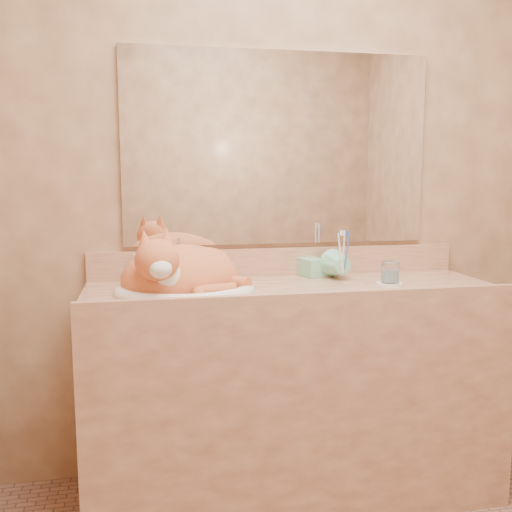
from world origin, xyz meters
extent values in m
cube|color=brown|center=(0.00, 1.00, 1.25)|extent=(2.40, 0.02, 2.50)
cube|color=white|center=(0.00, 0.99, 1.39)|extent=(1.30, 0.02, 0.80)
imported|color=#7DC9A1|center=(0.15, 0.89, 0.94)|extent=(0.10, 0.10, 0.17)
imported|color=#7DC9A1|center=(0.23, 0.80, 0.91)|extent=(0.13, 0.13, 0.11)
cylinder|color=white|center=(0.38, 0.68, 0.85)|extent=(0.11, 0.11, 0.01)
cylinder|color=white|center=(0.38, 0.68, 0.90)|extent=(0.07, 0.07, 0.08)
cylinder|color=silver|center=(-0.58, 0.90, 0.91)|extent=(0.05, 0.05, 0.12)
camera|label=1|loc=(-0.57, -1.38, 1.28)|focal=40.00mm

